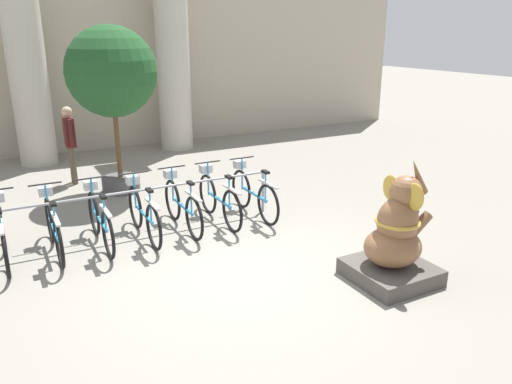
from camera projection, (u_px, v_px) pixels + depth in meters
ground_plane at (241, 271)px, 6.93m from camera, size 60.00×60.00×0.00m
building_facade at (94, 37)px, 13.20m from camera, size 20.00×0.20×6.00m
column_left at (25, 55)px, 11.66m from camera, size 1.10×1.10×5.16m
column_right at (173, 52)px, 13.29m from camera, size 1.10×1.10×5.16m
bike_rack at (140, 198)px, 8.00m from camera, size 4.63×0.05×0.77m
bicycle_0 at (3, 235)px, 7.08m from camera, size 0.48×1.74×0.98m
bicycle_1 at (53, 227)px, 7.36m from camera, size 0.48×1.74×0.98m
bicycle_2 at (100, 220)px, 7.65m from camera, size 0.48×1.74×0.98m
bicycle_3 at (143, 213)px, 7.93m from camera, size 0.48×1.74×0.98m
bicycle_4 at (182, 205)px, 8.28m from camera, size 0.48×1.74×0.98m
bicycle_5 at (219, 199)px, 8.60m from camera, size 0.48×1.74×0.98m
bicycle_6 at (253, 193)px, 8.89m from camera, size 0.48×1.74×0.98m
elephant_statue at (395, 241)px, 6.54m from camera, size 1.02×1.02×1.66m
person_pedestrian at (70, 138)px, 10.58m from camera, size 0.22×0.47×1.67m
potted_tree at (112, 76)px, 9.62m from camera, size 1.76×1.76×3.30m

